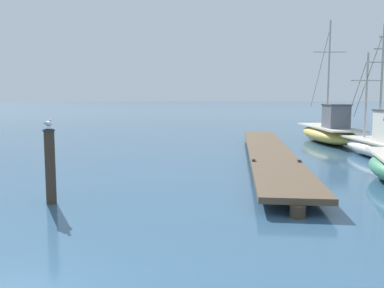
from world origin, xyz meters
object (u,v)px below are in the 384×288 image
Objects in this scene: fishing_boat_0 at (329,132)px; fishing_boat_2 at (384,144)px; perched_seagull at (48,123)px; mooring_piling at (50,165)px.

fishing_boat_0 is 6.26m from fishing_boat_2.
fishing_boat_0 is at bearing 96.64° from fishing_boat_2.
fishing_boat_2 is at bearing 35.82° from perched_seagull.
fishing_boat_2 reaches higher than mooring_piling.
mooring_piling is (-11.65, -8.41, 0.34)m from fishing_boat_2.
mooring_piling is at bearing -126.74° from fishing_boat_0.
perched_seagull reaches higher than mooring_piling.
mooring_piling is at bearing -43.82° from perched_seagull.
perched_seagull is (-10.93, -14.63, 1.42)m from fishing_boat_0.
fishing_boat_0 is 1.07× the size of fishing_boat_2.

